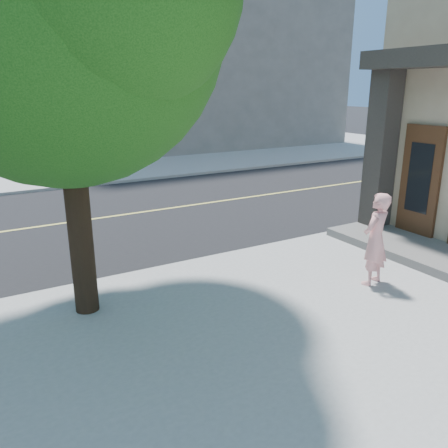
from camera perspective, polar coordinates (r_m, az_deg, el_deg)
sidewalk_ne at (r=32.33m, az=-7.14°, el=10.49°), size 29.00×25.00×0.12m
filler_ne at (r=32.97m, az=-7.13°, el=22.91°), size 18.00×16.00×14.00m
man_on_phone at (r=8.60m, az=18.66°, el=-1.85°), size 0.72×0.57×1.72m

